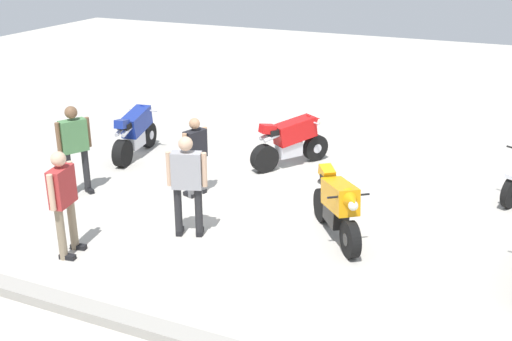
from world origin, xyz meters
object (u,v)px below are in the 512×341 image
(motorcycle_red_sportbike, at_px, (291,140))
(person_in_gray_shirt, at_px, (187,180))
(motorcycle_blue_sportbike, at_px, (135,131))
(person_in_green_shirt, at_px, (75,144))
(motorcycle_orange_sportbike, at_px, (338,205))
(person_in_red_shirt, at_px, (63,196))
(person_in_black_shirt, at_px, (195,153))

(motorcycle_red_sportbike, bearing_deg, person_in_gray_shirt, -150.94)
(motorcycle_blue_sportbike, distance_m, person_in_green_shirt, 2.34)
(motorcycle_red_sportbike, xyz_separation_m, motorcycle_orange_sportbike, (-1.92, 2.88, 0.00))
(motorcycle_red_sportbike, height_order, person_in_green_shirt, person_in_green_shirt)
(motorcycle_red_sportbike, relative_size, person_in_red_shirt, 0.98)
(motorcycle_red_sportbike, distance_m, motorcycle_orange_sportbike, 3.46)
(person_in_black_shirt, distance_m, person_in_green_shirt, 2.34)
(person_in_gray_shirt, bearing_deg, person_in_red_shirt, 113.06)
(person_in_green_shirt, bearing_deg, person_in_black_shirt, 50.73)
(motorcycle_orange_sportbike, distance_m, person_in_red_shirt, 4.43)
(person_in_black_shirt, height_order, person_in_green_shirt, person_in_green_shirt)
(motorcycle_red_sportbike, relative_size, person_in_black_shirt, 1.09)
(person_in_red_shirt, bearing_deg, motorcycle_orange_sportbike, 21.90)
(person_in_gray_shirt, distance_m, person_in_green_shirt, 2.96)
(person_in_gray_shirt, bearing_deg, person_in_black_shirt, 4.96)
(motorcycle_red_sportbike, relative_size, person_in_gray_shirt, 0.96)
(motorcycle_blue_sportbike, bearing_deg, motorcycle_red_sportbike, -84.75)
(person_in_gray_shirt, bearing_deg, motorcycle_blue_sportbike, 26.22)
(motorcycle_orange_sportbike, relative_size, person_in_black_shirt, 1.07)
(motorcycle_orange_sportbike, bearing_deg, person_in_black_shirt, -137.47)
(motorcycle_red_sportbike, xyz_separation_m, person_in_red_shirt, (1.84, 5.17, 0.42))
(motorcycle_blue_sportbike, height_order, person_in_gray_shirt, person_in_gray_shirt)
(motorcycle_red_sportbike, distance_m, person_in_green_shirt, 4.56)
(motorcycle_red_sportbike, distance_m, person_in_black_shirt, 2.54)
(person_in_green_shirt, xyz_separation_m, person_in_red_shirt, (-1.43, 2.03, -0.03))
(motorcycle_red_sportbike, bearing_deg, motorcycle_orange_sportbike, -111.32)
(motorcycle_orange_sportbike, distance_m, person_in_gray_shirt, 2.54)
(person_in_green_shirt, height_order, person_in_red_shirt, person_in_green_shirt)
(motorcycle_orange_sportbike, bearing_deg, person_in_green_shirt, -123.09)
(motorcycle_blue_sportbike, bearing_deg, person_in_black_shirt, -129.35)
(person_in_gray_shirt, bearing_deg, motorcycle_orange_sportbike, -87.53)
(motorcycle_orange_sportbike, height_order, person_in_gray_shirt, person_in_gray_shirt)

